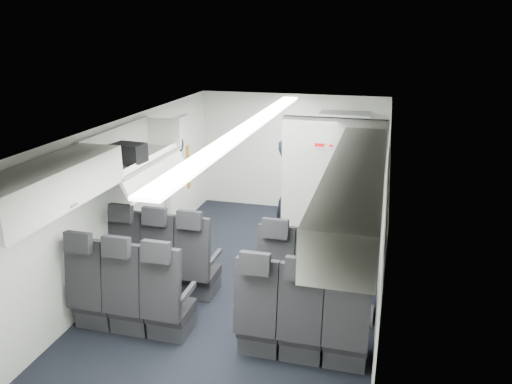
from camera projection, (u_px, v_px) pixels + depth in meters
The scene contains 13 objects.
cabin_shell at pixel (248, 203), 6.42m from camera, with size 3.41×6.01×2.16m.
seat_row_front at pixel (237, 272), 6.16m from camera, with size 3.33×0.56×1.24m.
seat_row_mid at pixel (212, 311), 5.33m from camera, with size 3.33×0.56×1.24m.
overhead_bin_left_rear at pixel (47, 187), 4.69m from camera, with size 0.53×1.80×0.40m.
overhead_bin_left_front_open at pixel (134, 155), 6.34m from camera, with size 0.64×1.70×0.72m.
overhead_bin_right_rear at pixel (348, 214), 4.01m from camera, with size 0.53×1.80×0.40m.
overhead_bin_right_front at pixel (361, 160), 5.62m from camera, with size 0.53×1.70×0.40m.
bulkhead_partition at pixel (331, 194), 6.93m from camera, with size 1.40×0.15×2.13m.
galley_unit at pixel (342, 167), 8.74m from camera, with size 0.85×0.52×1.90m.
boarding_door at pixel (178, 174), 8.29m from camera, with size 0.12×1.27×1.86m.
flight_attendant at pixel (290, 194), 7.63m from camera, with size 0.63×0.41×1.72m, color black.
carry_on_bag at pixel (129, 153), 6.10m from camera, with size 0.38×0.27×0.23m, color black.
papers at pixel (303, 180), 7.46m from camera, with size 0.22×0.02×0.15m, color white.
Camera 1 is at (1.64, -5.82, 3.30)m, focal length 35.00 mm.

